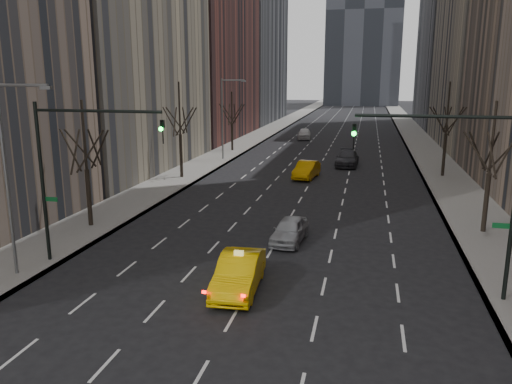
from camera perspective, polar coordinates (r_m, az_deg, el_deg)
The scene contains 16 objects.
sidewalk_left at distance 81.66m, azimuth 0.46°, elevation 6.53°, with size 4.50×320.00×0.15m, color slate.
sidewalk_right at distance 80.19m, azimuth 17.92°, elevation 5.79°, with size 4.50×320.00×0.15m, color slate.
tree_lw_b at distance 32.58m, azimuth -18.78°, elevation 2.46°, with size 3.36×3.50×7.82m.
tree_lw_c at distance 46.78m, azimuth -8.64°, elevation 6.41°, with size 3.36×3.50×8.74m.
tree_lw_d at distance 63.85m, azimuth -2.76°, elevation 7.85°, with size 3.36×3.50×7.36m.
tree_rw_b at distance 32.60m, azimuth 25.09°, elevation 1.92°, with size 3.36×3.50×7.82m.
tree_rw_c at distance 50.11m, azimuth 20.87°, elevation 6.14°, with size 3.36×3.50×8.74m.
traffic_mast_left at distance 25.76m, azimuth -20.41°, elevation 3.69°, with size 6.69×0.39×8.00m.
traffic_mast_right at distance 22.07m, azimuth 23.54°, elevation 1.98°, with size 6.69×0.39×8.00m.
streetlight_near at distance 25.16m, azimuth -26.21°, elevation 3.26°, with size 2.83×0.22×9.00m.
streetlight_far at distance 56.66m, azimuth -3.53°, elevation 9.27°, with size 2.83×0.22×9.00m.
taxi_sedan at distance 22.44m, azimuth -1.96°, elevation -9.21°, with size 1.73×4.95×1.63m, color #F5C005.
silver_sedan_ahead at distance 28.82m, azimuth 3.85°, elevation -4.37°, with size 1.66×4.12×1.40m, color #929499.
far_taxi at distance 47.12m, azimuth 5.80°, elevation 2.55°, with size 1.68×4.81×1.58m, color #D79204.
far_suv_grey at distance 54.33m, azimuth 10.39°, elevation 3.81°, with size 2.25×5.54×1.61m, color #29292D.
far_car_white at distance 77.15m, azimuth 5.56°, elevation 6.65°, with size 1.96×4.86×1.66m, color silver.
Camera 1 is at (4.86, -9.32, 9.30)m, focal length 35.00 mm.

